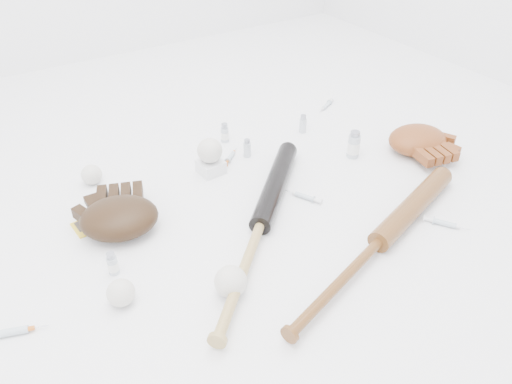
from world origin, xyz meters
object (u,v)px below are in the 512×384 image
glove_dark (119,217)px  pedestal (211,167)px  bat_wood (379,241)px  bat_dark (260,224)px

glove_dark → pedestal: size_ratio=3.35×
bat_wood → pedestal: size_ratio=11.10×
bat_wood → bat_dark: bearing=117.6°
glove_dark → pedestal: bearing=40.7°
bat_wood → pedestal: (-0.20, 0.59, -0.01)m
glove_dark → pedestal: 0.39m
bat_wood → glove_dark: (-0.57, 0.46, 0.02)m
bat_wood → glove_dark: glove_dark is taller
bat_wood → pedestal: bearing=91.5°
bat_dark → bat_wood: (0.23, -0.23, -0.00)m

